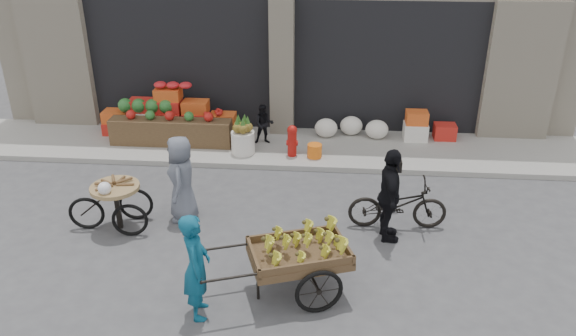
# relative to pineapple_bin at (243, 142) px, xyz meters

# --- Properties ---
(ground) EXTENTS (80.00, 80.00, 0.00)m
(ground) POSITION_rel_pineapple_bin_xyz_m (0.75, -3.60, -0.37)
(ground) COLOR #424244
(ground) RESTS_ON ground
(sidewalk) EXTENTS (18.00, 2.20, 0.12)m
(sidewalk) POSITION_rel_pineapple_bin_xyz_m (0.75, 0.50, -0.31)
(sidewalk) COLOR gray
(sidewalk) RESTS_ON ground
(fruit_display) EXTENTS (3.10, 1.12, 1.24)m
(fruit_display) POSITION_rel_pineapple_bin_xyz_m (-1.73, 0.78, 0.30)
(fruit_display) COLOR red
(fruit_display) RESTS_ON sidewalk
(pineapple_bin) EXTENTS (0.52, 0.52, 0.50)m
(pineapple_bin) POSITION_rel_pineapple_bin_xyz_m (0.00, 0.00, 0.00)
(pineapple_bin) COLOR silver
(pineapple_bin) RESTS_ON sidewalk
(fire_hydrant) EXTENTS (0.22, 0.22, 0.71)m
(fire_hydrant) POSITION_rel_pineapple_bin_xyz_m (1.10, -0.05, 0.13)
(fire_hydrant) COLOR #A5140F
(fire_hydrant) RESTS_ON sidewalk
(orange_bucket) EXTENTS (0.32, 0.32, 0.30)m
(orange_bucket) POSITION_rel_pineapple_bin_xyz_m (1.60, -0.10, -0.10)
(orange_bucket) COLOR orange
(orange_bucket) RESTS_ON sidewalk
(right_bay_goods) EXTENTS (3.35, 0.60, 0.70)m
(right_bay_goods) POSITION_rel_pineapple_bin_xyz_m (3.36, 1.10, 0.04)
(right_bay_goods) COLOR silver
(right_bay_goods) RESTS_ON sidewalk
(seated_person) EXTENTS (0.51, 0.43, 0.93)m
(seated_person) POSITION_rel_pineapple_bin_xyz_m (0.40, 0.60, 0.21)
(seated_person) COLOR black
(seated_person) RESTS_ON sidewalk
(banana_cart) EXTENTS (2.54, 1.64, 0.99)m
(banana_cart) POSITION_rel_pineapple_bin_xyz_m (1.50, -4.69, 0.35)
(banana_cart) COLOR brown
(banana_cart) RESTS_ON ground
(vendor_woman) EXTENTS (0.49, 0.64, 1.59)m
(vendor_woman) POSITION_rel_pineapple_bin_xyz_m (0.19, -5.25, 0.43)
(vendor_woman) COLOR navy
(vendor_woman) RESTS_ON ground
(tricycle_cart) EXTENTS (1.45, 0.95, 0.95)m
(tricycle_cart) POSITION_rel_pineapple_bin_xyz_m (-1.73, -3.12, 0.20)
(tricycle_cart) COLOR #9E7F51
(tricycle_cart) RESTS_ON ground
(vendor_grey) EXTENTS (0.59, 0.83, 1.60)m
(vendor_grey) POSITION_rel_pineapple_bin_xyz_m (-0.66, -2.70, 0.43)
(vendor_grey) COLOR slate
(vendor_grey) RESTS_ON ground
(bicycle) EXTENTS (1.74, 0.67, 0.90)m
(bicycle) POSITION_rel_pineapple_bin_xyz_m (3.15, -2.69, 0.08)
(bicycle) COLOR black
(bicycle) RESTS_ON ground
(cyclist) EXTENTS (0.45, 0.99, 1.66)m
(cyclist) POSITION_rel_pineapple_bin_xyz_m (2.95, -3.09, 0.46)
(cyclist) COLOR black
(cyclist) RESTS_ON ground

